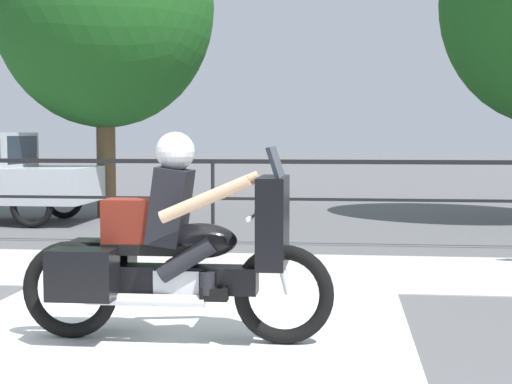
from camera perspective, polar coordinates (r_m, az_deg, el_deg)
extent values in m
plane|color=#565659|center=(5.86, -11.89, -11.14)|extent=(120.00, 120.00, 0.00)
cube|color=#B7B2A8|center=(9.07, -5.12, -5.57)|extent=(44.00, 2.40, 0.01)
cube|color=silver|center=(5.54, -7.74, -11.94)|extent=(3.69, 6.00, 0.01)
cube|color=black|center=(10.80, -3.17, 2.24)|extent=(36.00, 0.04, 0.06)
cube|color=black|center=(10.83, -3.16, -0.47)|extent=(36.00, 0.03, 0.04)
cylinder|color=black|center=(10.83, -3.16, -0.79)|extent=(0.05, 0.05, 1.20)
torus|color=black|center=(5.80, 2.03, -7.47)|extent=(0.74, 0.11, 0.74)
torus|color=black|center=(6.13, -13.36, -6.93)|extent=(0.74, 0.11, 0.74)
cube|color=black|center=(5.89, -5.90, -6.30)|extent=(1.23, 0.22, 0.20)
cube|color=silver|center=(5.89, -5.58, -6.79)|extent=(0.34, 0.26, 0.26)
ellipsoid|color=black|center=(5.81, -4.04, -3.55)|extent=(0.54, 0.30, 0.26)
cube|color=black|center=(5.89, -7.46, -4.06)|extent=(0.71, 0.28, 0.08)
cube|color=black|center=(5.72, 1.24, -2.15)|extent=(0.20, 0.61, 0.66)
cube|color=#1E232B|center=(5.68, 1.45, 2.14)|extent=(0.10, 0.52, 0.24)
cylinder|color=silver|center=(5.73, -0.15, -1.64)|extent=(0.04, 0.70, 0.04)
cylinder|color=silver|center=(5.81, -8.12, -7.78)|extent=(0.89, 0.09, 0.09)
cube|color=black|center=(5.82, -12.51, -5.85)|extent=(0.48, 0.28, 0.37)
cube|color=black|center=(6.27, -11.09, -5.11)|extent=(0.48, 0.28, 0.37)
cylinder|color=silver|center=(5.75, 1.74, -4.83)|extent=(0.18, 0.06, 0.54)
cube|color=black|center=(5.82, -6.25, -1.05)|extent=(0.32, 0.36, 0.59)
sphere|color=tan|center=(5.79, -5.89, 2.75)|extent=(0.23, 0.23, 0.23)
sphere|color=silver|center=(5.79, -5.89, 2.95)|extent=(0.29, 0.29, 0.29)
cylinder|color=black|center=(5.69, -5.07, -4.93)|extent=(0.44, 0.13, 0.34)
cylinder|color=black|center=(5.70, -3.57, -6.65)|extent=(0.11, 0.11, 0.16)
cube|color=black|center=(5.70, -3.07, -7.45)|extent=(0.20, 0.10, 0.09)
cylinder|color=black|center=(5.98, -4.50, -4.48)|extent=(0.44, 0.13, 0.34)
cylinder|color=black|center=(5.99, -3.07, -6.12)|extent=(0.11, 0.11, 0.16)
cube|color=black|center=(5.99, -2.59, -6.88)|extent=(0.20, 0.10, 0.09)
cylinder|color=tan|center=(5.46, -3.76, -0.54)|extent=(0.66, 0.09, 0.35)
cylinder|color=tan|center=(6.05, -2.76, -0.07)|extent=(0.66, 0.09, 0.35)
cube|color=maroon|center=(5.91, -9.08, -2.12)|extent=(0.39, 0.27, 0.33)
cube|color=#19232D|center=(14.24, -16.68, 2.96)|extent=(0.04, 1.27, 0.48)
torus|color=black|center=(13.42, -16.01, -0.98)|extent=(0.74, 0.11, 0.74)
torus|color=black|center=(14.81, -13.81, -0.47)|extent=(0.74, 0.11, 0.74)
cylinder|color=brown|center=(14.86, -10.84, 2.47)|extent=(0.35, 0.35, 2.23)
ellipsoid|color=#1E561E|center=(15.04, -10.99, 13.12)|extent=(4.04, 4.04, 4.45)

